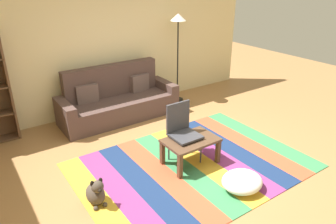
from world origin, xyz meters
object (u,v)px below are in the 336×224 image
(dog, at_px, (96,193))
(tv_remote, at_px, (187,138))
(couch, at_px, (118,101))
(pouf, at_px, (242,181))
(standing_lamp, at_px, (178,29))
(folding_chair, at_px, (182,128))
(coffee_table, at_px, (191,143))

(dog, relative_size, tv_remote, 2.65)
(couch, xyz_separation_m, tv_remote, (0.10, -2.06, 0.08))
(pouf, bearing_deg, dog, 154.22)
(standing_lamp, relative_size, folding_chair, 2.06)
(standing_lamp, bearing_deg, dog, -141.92)
(couch, relative_size, folding_chair, 2.51)
(dog, bearing_deg, couch, 57.62)
(pouf, height_order, dog, dog)
(coffee_table, distance_m, dog, 1.52)
(couch, bearing_deg, folding_chair, -87.23)
(standing_lamp, xyz_separation_m, folding_chair, (-1.39, -2.01, -1.01))
(dog, distance_m, tv_remote, 1.50)
(coffee_table, height_order, dog, coffee_table)
(dog, relative_size, standing_lamp, 0.21)
(pouf, xyz_separation_m, dog, (-1.68, 0.81, 0.04))
(standing_lamp, bearing_deg, couch, -177.21)
(pouf, bearing_deg, couch, 95.96)
(coffee_table, distance_m, folding_chair, 0.26)
(pouf, distance_m, standing_lamp, 3.56)
(couch, height_order, dog, couch)
(coffee_table, bearing_deg, standing_lamp, 58.25)
(couch, distance_m, pouf, 3.00)
(tv_remote, bearing_deg, dog, 149.60)
(pouf, relative_size, folding_chair, 0.62)
(couch, relative_size, pouf, 4.07)
(coffee_table, xyz_separation_m, standing_lamp, (1.35, 2.18, 1.21))
(pouf, distance_m, folding_chair, 1.14)
(dog, bearing_deg, coffee_table, 2.20)
(coffee_table, height_order, standing_lamp, standing_lamp)
(coffee_table, xyz_separation_m, folding_chair, (-0.04, 0.17, 0.20))
(coffee_table, height_order, folding_chair, folding_chair)
(dog, bearing_deg, pouf, -25.78)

